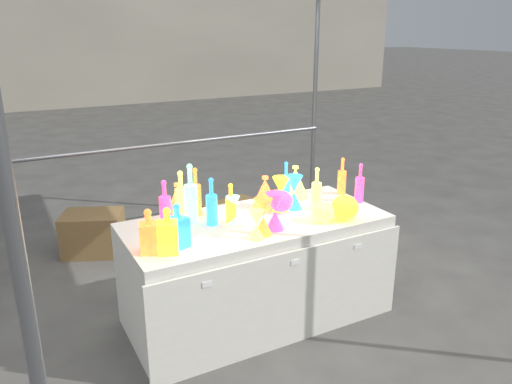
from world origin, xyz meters
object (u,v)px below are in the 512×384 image
cardboard_box_closed (93,233)px  lampshade_0 (178,201)px  hourglass_0 (263,217)px  globe_0 (345,209)px  decanter_0 (168,230)px  display_table (257,269)px

cardboard_box_closed → lampshade_0: lampshade_0 is taller
hourglass_0 → globe_0: size_ratio=1.27×
cardboard_box_closed → hourglass_0: (0.74, -1.91, 0.68)m
cardboard_box_closed → globe_0: bearing=-31.8°
cardboard_box_closed → decanter_0: bearing=-63.0°
display_table → hourglass_0: hourglass_0 is taller
decanter_0 → globe_0: decanter_0 is taller
globe_0 → hourglass_0: bearing=176.7°
globe_0 → lampshade_0: bearing=150.4°
decanter_0 → display_table: bearing=37.5°
display_table → cardboard_box_closed: 1.87m
cardboard_box_closed → display_table: bearing=-40.6°
lampshade_0 → hourglass_0: bearing=-75.2°
decanter_0 → globe_0: size_ratio=1.48×
decanter_0 → lampshade_0: size_ratio=1.12×
lampshade_0 → globe_0: bearing=-50.2°
lampshade_0 → cardboard_box_closed: bearing=84.2°
decanter_0 → hourglass_0: decanter_0 is taller
display_table → decanter_0: bearing=-163.2°
hourglass_0 → globe_0: bearing=-3.3°
cardboard_box_closed → decanter_0: size_ratio=1.89×
cardboard_box_closed → hourglass_0: 2.16m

